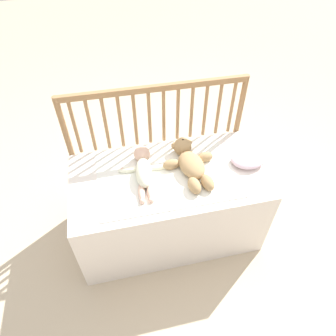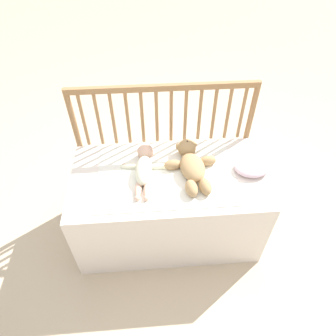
{
  "view_description": "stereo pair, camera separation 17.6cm",
  "coord_description": "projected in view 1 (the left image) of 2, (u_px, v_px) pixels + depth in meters",
  "views": [
    {
      "loc": [
        -0.27,
        -1.22,
        1.86
      ],
      "look_at": [
        0.0,
        0.0,
        0.62
      ],
      "focal_mm": 32.0,
      "sensor_mm": 36.0,
      "label": 1
    },
    {
      "loc": [
        -0.1,
        -1.24,
        1.86
      ],
      "look_at": [
        0.0,
        0.0,
        0.62
      ],
      "focal_mm": 32.0,
      "sensor_mm": 36.0,
      "label": 2
    }
  ],
  "objects": [
    {
      "name": "baby",
      "position": [
        144.0,
        169.0,
        1.78
      ],
      "size": [
        0.31,
        0.42,
        0.1
      ],
      "color": "#EAEACC",
      "rests_on": "crib_mattress"
    },
    {
      "name": "small_pillow",
      "position": [
        248.0,
        160.0,
        1.86
      ],
      "size": [
        0.21,
        0.17,
        0.06
      ],
      "color": "silver",
      "rests_on": "crib_mattress"
    },
    {
      "name": "blanket",
      "position": [
        166.0,
        174.0,
        1.81
      ],
      "size": [
        0.82,
        0.56,
        0.01
      ],
      "color": "white",
      "rests_on": "crib_mattress"
    },
    {
      "name": "teddy_bear",
      "position": [
        190.0,
        162.0,
        1.82
      ],
      "size": [
        0.33,
        0.44,
        0.12
      ],
      "color": "tan",
      "rests_on": "crib_mattress"
    },
    {
      "name": "crib_rail",
      "position": [
        157.0,
        126.0,
        1.94
      ],
      "size": [
        1.18,
        0.04,
        0.97
      ],
      "color": "#997047",
      "rests_on": "ground_plane"
    },
    {
      "name": "crib_mattress",
      "position": [
        168.0,
        204.0,
        2.0
      ],
      "size": [
        1.18,
        0.63,
        0.56
      ],
      "color": "white",
      "rests_on": "ground_plane"
    },
    {
      "name": "ground_plane",
      "position": [
        168.0,
        228.0,
        2.19
      ],
      "size": [
        12.0,
        12.0,
        0.0
      ],
      "primitive_type": "plane",
      "color": "#C6B293"
    }
  ]
}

